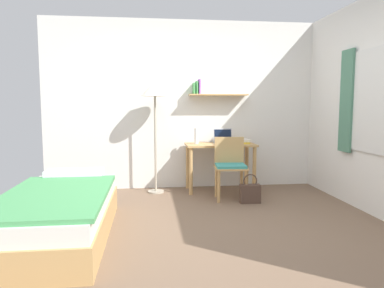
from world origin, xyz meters
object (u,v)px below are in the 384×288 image
at_px(desk_chair, 230,164).
at_px(book_stack, 245,141).
at_px(laptop, 223,139).
at_px(bed, 59,214).
at_px(water_bottle, 196,136).
at_px(handbag, 250,193).
at_px(standing_lamp, 155,94).
at_px(desk, 220,153).

height_order(desk_chair, book_stack, desk_chair).
distance_m(laptop, book_stack, 0.33).
height_order(desk_chair, laptop, laptop).
height_order(bed, book_stack, book_stack).
bearing_deg(water_bottle, laptop, 4.20).
bearing_deg(handbag, laptop, 103.93).
height_order(bed, standing_lamp, standing_lamp).
bearing_deg(water_bottle, bed, -131.52).
bearing_deg(handbag, standing_lamp, 149.30).
bearing_deg(laptop, standing_lamp, -176.03).
xyz_separation_m(desk_chair, standing_lamp, (-1.02, 0.48, 0.97)).
distance_m(laptop, handbag, 1.05).
bearing_deg(book_stack, water_bottle, 178.50).
height_order(desk_chair, water_bottle, water_bottle).
distance_m(desk, handbag, 0.90).
relative_size(bed, desk, 1.93).
relative_size(standing_lamp, water_bottle, 7.03).
relative_size(laptop, water_bottle, 1.27).
xyz_separation_m(desk, desk_chair, (0.04, -0.48, -0.09)).
height_order(desk_chair, handbag, desk_chair).
height_order(desk, laptop, laptop).
xyz_separation_m(desk, standing_lamp, (-0.98, -0.01, 0.88)).
distance_m(standing_lamp, water_bottle, 0.87).
bearing_deg(desk_chair, laptop, 88.44).
relative_size(bed, laptop, 6.75).
distance_m(desk_chair, handbag, 0.49).
height_order(bed, handbag, bed).
bearing_deg(book_stack, handbag, -99.17).
relative_size(bed, handbag, 5.13).
bearing_deg(laptop, desk_chair, -91.56).
xyz_separation_m(bed, desk_chair, (1.99, 1.28, 0.25)).
relative_size(desk, desk_chair, 1.22).
height_order(standing_lamp, water_bottle, standing_lamp).
bearing_deg(bed, handbag, 24.77).
xyz_separation_m(bed, desk, (1.95, 1.76, 0.34)).
distance_m(standing_lamp, handbag, 1.95).
relative_size(desk_chair, water_bottle, 3.63).
xyz_separation_m(desk, water_bottle, (-0.36, 0.03, 0.26)).
bearing_deg(book_stack, bed, -142.71).
bearing_deg(handbag, water_bottle, 128.66).
relative_size(standing_lamp, book_stack, 6.60).
bearing_deg(standing_lamp, laptop, 3.97).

